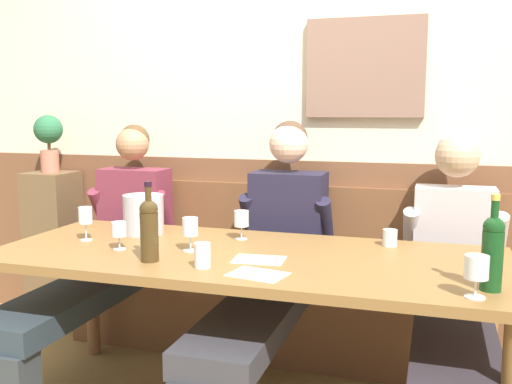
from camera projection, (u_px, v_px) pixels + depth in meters
The scene contains 21 objects.
room_wall_back at pixel (300, 104), 3.32m from camera, with size 6.80×0.12×2.80m.
wood_wainscot_panel at pixel (295, 251), 3.39m from camera, with size 6.80×0.03×1.08m, color brown.
wall_bench at pixel (286, 305), 3.23m from camera, with size 2.51×0.42×0.94m.
dining_table at pixel (245, 270), 2.49m from camera, with size 2.21×0.90×0.76m.
person_right_seat at pixel (101, 252), 3.08m from camera, with size 0.50×1.33×1.29m.
person_center_right_seat at pixel (271, 259), 2.83m from camera, with size 0.50×1.35×1.31m.
person_center_left_seat at pixel (454, 280), 2.54m from camera, with size 0.49×1.34×1.27m.
ice_bucket at pixel (144, 214), 2.85m from camera, with size 0.20×0.20×0.20m, color #B4B2BC.
wine_bottle_clear_water at pixel (149, 228), 2.33m from camera, with size 0.07×0.07×0.33m.
wine_bottle_green_tall at pixel (493, 250), 1.95m from camera, with size 0.07×0.07×0.33m.
wine_glass_near_bucket at pixel (119, 231), 2.53m from camera, with size 0.07×0.07×0.12m.
wine_glass_center_front at pixel (476, 270), 1.88m from camera, with size 0.08×0.08×0.14m.
wine_glass_mid_right at pixel (85, 216), 2.70m from camera, with size 0.06×0.06×0.16m.
wine_glass_right_end at pixel (241, 219), 2.73m from camera, with size 0.07×0.07×0.14m.
wine_glass_left_end at pixel (190, 228), 2.50m from camera, with size 0.07×0.07×0.15m.
water_tumbler_right at pixel (202, 255), 2.24m from camera, with size 0.07×0.07×0.10m, color silver.
water_tumbler_left at pixel (390, 238), 2.60m from camera, with size 0.07×0.07×0.08m, color silver.
tasting_sheet_left_guest at pixel (258, 274), 2.15m from camera, with size 0.21×0.15×0.00m, color white.
tasting_sheet_right_guest at pixel (259, 260), 2.36m from camera, with size 0.21×0.15×0.00m, color white.
corner_pedestal at pixel (54, 247), 3.69m from camera, with size 0.28×0.28×0.98m, color brown.
potted_plant at pixel (49, 137), 3.59m from camera, with size 0.18×0.18×0.36m.
Camera 1 is at (0.77, -2.19, 1.37)m, focal length 40.16 mm.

